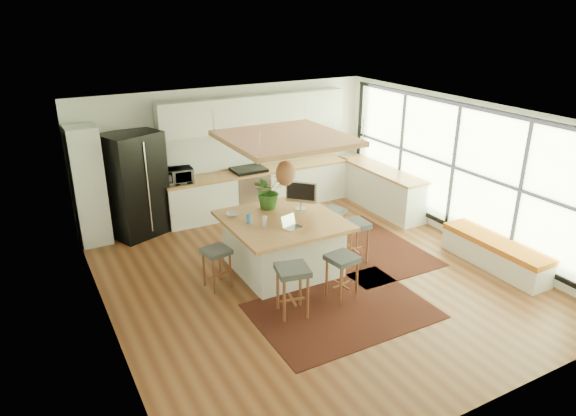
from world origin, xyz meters
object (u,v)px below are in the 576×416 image
fridge (136,190)px  laptop (293,221)px  stool_near_right (342,277)px  stool_right_back (332,225)px  monitor (301,195)px  island_plant (269,194)px  stool_right_front (354,243)px  microwave (179,174)px  island (283,244)px  stool_left_side (217,267)px  stool_near_left (292,293)px

fridge → laptop: size_ratio=6.68×
stool_near_right → stool_right_back: size_ratio=1.07×
monitor → island_plant: bearing=-171.6°
stool_near_right → stool_right_front: size_ratio=0.95×
stool_near_right → laptop: 1.17m
microwave → island: bearing=-66.5°
island_plant → microwave: bearing=115.1°
stool_right_back → monitor: bearing=-163.1°
stool_near_right → stool_left_side: stool_near_right is taller
island_plant → stool_left_side: bearing=-153.8°
monitor → stool_right_front: bearing=6.8°
fridge → stool_left_side: bearing=-99.2°
stool_left_side → stool_right_front: bearing=-7.5°
island → stool_near_right: island is taller
fridge → island: 3.25m
island → microwave: bearing=109.6°
laptop → microwave: microwave is taller
stool_right_front → laptop: size_ratio=2.48×
stool_right_front → stool_right_back: bearing=83.3°
laptop → microwave: size_ratio=0.56×
fridge → monitor: bearing=-68.3°
stool_right_front → monitor: (-0.74, 0.59, 0.83)m
stool_left_side → island: bearing=1.9°
fridge → stool_right_back: 3.85m
monitor → laptop: bearing=-83.5°
stool_near_left → monitor: (1.02, 1.55, 0.83)m
laptop → monitor: bearing=33.2°
stool_near_left → laptop: laptop is taller
island → laptop: (-0.04, -0.41, 0.58)m
stool_near_right → island_plant: bearing=99.7°
island → monitor: size_ratio=3.37×
island_plant → stool_near_left: bearing=-106.8°
fridge → island_plant: (1.84, -2.09, 0.25)m
fridge → island: (1.81, -2.66, -0.46)m
stool_near_right → stool_left_side: size_ratio=1.08×
stool_near_right → microwave: 4.20m
fridge → stool_right_back: fridge is taller
stool_right_front → stool_right_back: stool_right_front is taller
stool_near_right → microwave: microwave is taller
stool_near_left → stool_right_front: stool_near_left is taller
stool_right_back → island: bearing=-159.8°
laptop → stool_left_side: bearing=144.6°
stool_right_back → fridge: bearing=145.2°
laptop → stool_right_front: bearing=-15.4°
stool_near_left → island: bearing=67.7°
stool_right_front → microwave: (-2.16, 3.01, 0.76)m
stool_near_left → island_plant: (0.57, 1.89, 0.82)m
stool_right_front → microwave: size_ratio=1.39×
fridge → island: fridge is taller
stool_right_back → monitor: 1.21m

